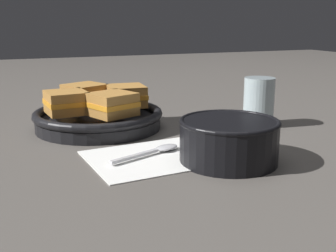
# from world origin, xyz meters

# --- Properties ---
(ground_plane) EXTENTS (4.00, 4.00, 0.00)m
(ground_plane) POSITION_xyz_m (0.00, 0.00, 0.00)
(ground_plane) COLOR #56514C
(napkin) EXTENTS (0.22, 0.19, 0.00)m
(napkin) POSITION_xyz_m (-0.07, -0.04, 0.00)
(napkin) COLOR white
(napkin) RESTS_ON ground_plane
(soup_bowl) EXTENTS (0.17, 0.17, 0.07)m
(soup_bowl) POSITION_xyz_m (0.04, -0.10, 0.04)
(soup_bowl) COLOR black
(soup_bowl) RESTS_ON ground_plane
(spoon) EXTENTS (0.14, 0.07, 0.01)m
(spoon) POSITION_xyz_m (-0.05, -0.02, 0.01)
(spoon) COLOR silver
(spoon) RESTS_ON napkin
(skillet) EXTENTS (0.28, 0.28, 0.04)m
(skillet) POSITION_xyz_m (-0.11, 0.20, 0.02)
(skillet) COLOR black
(skillet) RESTS_ON ground_plane
(sandwich_near_left) EXTENTS (0.09, 0.09, 0.05)m
(sandwich_near_left) POSITION_xyz_m (-0.04, 0.21, 0.06)
(sandwich_near_left) COLOR #B27A38
(sandwich_near_left) RESTS_ON skillet
(sandwich_near_right) EXTENTS (0.11, 0.11, 0.05)m
(sandwich_near_right) POSITION_xyz_m (-0.12, 0.27, 0.06)
(sandwich_near_right) COLOR #B27A38
(sandwich_near_right) RESTS_ON skillet
(sandwich_far_left) EXTENTS (0.09, 0.09, 0.05)m
(sandwich_far_left) POSITION_xyz_m (-0.17, 0.19, 0.06)
(sandwich_far_left) COLOR #B27A38
(sandwich_far_left) RESTS_ON skillet
(sandwich_far_right) EXTENTS (0.11, 0.11, 0.05)m
(sandwich_far_right) POSITION_xyz_m (-0.09, 0.13, 0.06)
(sandwich_far_right) COLOR #B27A38
(sandwich_far_right) RESTS_ON skillet
(drinking_glass) EXTENTS (0.07, 0.07, 0.11)m
(drinking_glass) POSITION_xyz_m (0.23, 0.09, 0.05)
(drinking_glass) COLOR silver
(drinking_glass) RESTS_ON ground_plane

